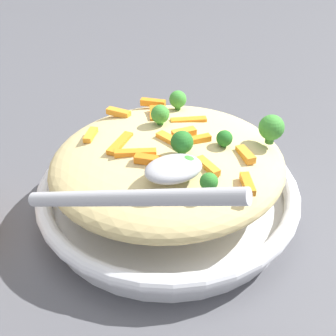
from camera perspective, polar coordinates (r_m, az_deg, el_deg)
name	(u,v)px	position (r m, az deg, el deg)	size (l,w,h in m)	color
ground_plane	(168,207)	(0.51, 0.00, -5.29)	(2.40, 2.40, 0.00)	#4C4C51
serving_bowl	(168,193)	(0.49, 0.00, -3.36)	(0.30, 0.30, 0.04)	silver
pasta_mound	(168,162)	(0.47, 0.00, 0.80)	(0.26, 0.25, 0.06)	#D1BA7A
carrot_piece_0	(167,141)	(0.44, -0.11, 3.71)	(0.03, 0.01, 0.01)	orange
carrot_piece_1	(183,132)	(0.46, 1.97, 4.92)	(0.03, 0.01, 0.01)	orange
carrot_piece_2	(248,184)	(0.40, 10.67, -2.11)	(0.03, 0.01, 0.01)	orange
carrot_piece_3	(155,161)	(0.41, -1.82, 1.01)	(0.04, 0.01, 0.01)	orange
carrot_piece_4	(208,166)	(0.41, 5.39, 0.23)	(0.03, 0.01, 0.01)	orange
carrot_piece_5	(198,139)	(0.45, 4.07, 3.86)	(0.03, 0.01, 0.01)	orange
carrot_piece_6	(120,143)	(0.45, -6.47, 3.33)	(0.04, 0.01, 0.01)	orange
carrot_piece_7	(189,120)	(0.49, 2.78, 6.42)	(0.04, 0.01, 0.01)	orange
carrot_piece_8	(153,103)	(0.53, -2.03, 8.79)	(0.03, 0.01, 0.01)	orange
carrot_piece_9	(154,114)	(0.50, -1.93, 7.22)	(0.03, 0.01, 0.01)	orange
carrot_piece_10	(135,153)	(0.43, -4.41, 2.01)	(0.04, 0.01, 0.01)	orange
carrot_piece_11	(91,135)	(0.47, -10.39, 4.41)	(0.03, 0.01, 0.01)	orange
carrot_piece_12	(119,113)	(0.51, -6.68, 7.44)	(0.03, 0.01, 0.01)	orange
carrot_piece_13	(245,154)	(0.44, 10.39, 1.81)	(0.03, 0.01, 0.01)	orange
broccoli_floret_0	(187,166)	(0.39, 2.62, 0.31)	(0.02, 0.02, 0.02)	#377928
broccoli_floret_1	(271,128)	(0.46, 13.76, 5.27)	(0.03, 0.03, 0.03)	#377928
broccoli_floret_2	(160,114)	(0.47, -1.07, 7.24)	(0.02, 0.02, 0.03)	#377928
broccoli_floret_3	(179,143)	(0.42, 1.52, 3.36)	(0.02, 0.02, 0.03)	#205B1C
broccoli_floret_4	(178,100)	(0.52, 1.34, 9.21)	(0.02, 0.02, 0.02)	#377928
broccoli_floret_5	(224,139)	(0.44, 7.61, 3.95)	(0.02, 0.02, 0.02)	#205B1C
broccoli_floret_6	(214,181)	(0.38, 6.17, -1.71)	(0.02, 0.02, 0.02)	#296820
serving_spoon	(157,179)	(0.35, -1.53, -1.47)	(0.16, 0.15, 0.08)	#B7B7BC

